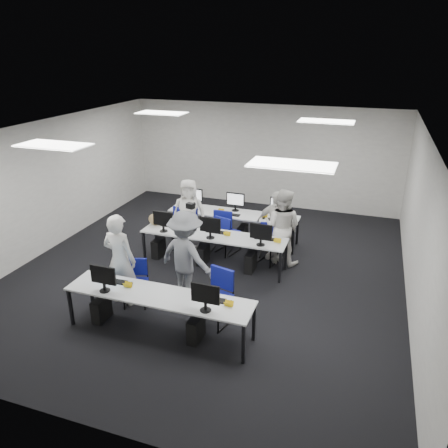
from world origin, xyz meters
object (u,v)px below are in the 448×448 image
(desk_mid, at_px, (213,237))
(chair_6, at_px, (228,240))
(chair_2, at_px, (186,235))
(student_2, at_px, (189,213))
(desk_front, at_px, (159,297))
(chair_0, at_px, (136,291))
(chair_1, at_px, (216,307))
(chair_4, at_px, (268,252))
(chair_5, at_px, (187,231))
(chair_7, at_px, (269,244))
(student_0, at_px, (120,260))
(student_1, at_px, (282,226))
(photographer, at_px, (186,256))
(chair_3, at_px, (220,240))
(student_3, at_px, (276,225))

(desk_mid, distance_m, chair_6, 0.86)
(chair_2, relative_size, student_2, 0.59)
(desk_front, distance_m, chair_0, 1.14)
(desk_front, bearing_deg, chair_1, 36.27)
(chair_4, relative_size, chair_5, 0.83)
(desk_mid, height_order, chair_7, chair_7)
(desk_front, xyz_separation_m, student_0, (-1.09, 0.63, 0.21))
(desk_front, relative_size, chair_5, 3.25)
(student_1, bearing_deg, chair_7, -28.13)
(chair_4, height_order, photographer, photographer)
(chair_7, bearing_deg, chair_3, -177.93)
(student_0, height_order, student_3, student_0)
(chair_0, relative_size, student_3, 0.53)
(chair_3, xyz_separation_m, photographer, (0.06, -2.09, 0.58))
(chair_1, distance_m, chair_7, 2.94)
(chair_2, distance_m, photographer, 2.35)
(chair_1, relative_size, photographer, 0.55)
(desk_mid, xyz_separation_m, student_3, (1.20, 0.80, 0.12))
(student_1, bearing_deg, chair_0, 59.57)
(chair_3, bearing_deg, chair_0, -106.60)
(student_3, bearing_deg, desk_front, -97.06)
(chair_2, bearing_deg, chair_7, 8.64)
(student_2, relative_size, student_3, 1.03)
(chair_5, bearing_deg, chair_1, -51.87)
(chair_3, bearing_deg, chair_4, -7.98)
(student_0, bearing_deg, chair_0, -168.16)
(desk_front, xyz_separation_m, photographer, (-0.02, 1.17, 0.20))
(chair_5, xyz_separation_m, student_2, (0.12, -0.11, 0.52))
(chair_7, bearing_deg, chair_4, -91.58)
(chair_7, bearing_deg, student_0, -137.21)
(student_0, relative_size, photographer, 1.01)
(chair_1, height_order, student_0, student_0)
(chair_5, distance_m, student_1, 2.48)
(photographer, bearing_deg, student_3, -103.82)
(chair_3, bearing_deg, chair_5, 164.16)
(chair_7, height_order, student_1, student_1)
(chair_4, xyz_separation_m, student_0, (-2.20, -2.48, 0.63))
(desk_mid, bearing_deg, chair_1, -68.64)
(chair_3, distance_m, photographer, 2.17)
(chair_3, xyz_separation_m, chair_5, (-0.96, 0.26, 0.01))
(chair_3, relative_size, student_3, 0.60)
(student_2, bearing_deg, chair_0, -102.70)
(desk_mid, distance_m, photographer, 1.44)
(chair_4, xyz_separation_m, student_3, (0.09, 0.29, 0.54))
(chair_4, xyz_separation_m, student_1, (0.27, 0.15, 0.59))
(chair_3, height_order, photographer, photographer)
(chair_2, height_order, chair_3, chair_2)
(photographer, bearing_deg, chair_7, -99.51)
(desk_mid, distance_m, chair_0, 2.14)
(desk_front, bearing_deg, chair_3, 91.33)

